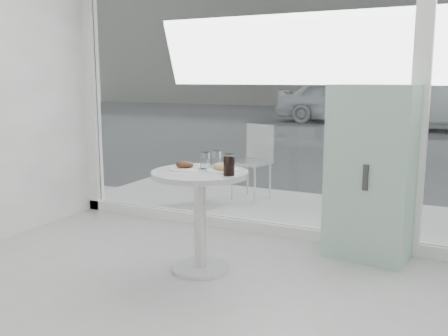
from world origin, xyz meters
The scene contains 12 objects.
storefront centered at (0.07, 3.00, 1.71)m, with size 5.00×0.14×3.00m.
main_table centered at (-0.50, 1.90, 0.55)m, with size 0.72×0.72×0.77m.
patio_deck centered at (0.00, 3.80, 0.03)m, with size 5.60×1.60×0.05m, color white.
street centered at (0.00, 16.00, 0.00)m, with size 40.00×24.00×0.00m, color #373737.
mint_cabinet centered at (0.58, 2.78, 0.70)m, with size 0.69×0.50×1.40m.
patio_chair centered at (-0.96, 4.05, 0.54)m, with size 0.44×0.44×0.87m.
car_white centered at (-2.54, 15.34, 0.74)m, with size 1.75×4.35×1.48m, color silver.
plate_fritter centered at (-0.63, 1.90, 0.80)m, with size 0.22×0.22×0.07m.
plate_donut centered at (-0.35, 1.98, 0.79)m, with size 0.24×0.24×0.06m.
water_tumbler_a centered at (-0.52, 2.02, 0.82)m, with size 0.08×0.08×0.12m.
water_tumbler_b centered at (-0.45, 2.07, 0.83)m, with size 0.08×0.08×0.13m.
cola_glass centered at (-0.23, 1.85, 0.84)m, with size 0.08×0.08×0.15m.
Camera 1 is at (1.27, -1.27, 1.45)m, focal length 40.00 mm.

